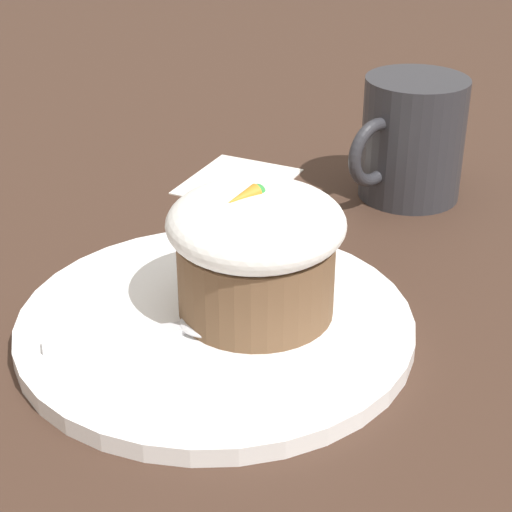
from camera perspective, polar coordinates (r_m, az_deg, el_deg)
name	(u,v)px	position (r m, az deg, el deg)	size (l,w,h in m)	color
ground_plane	(216,332)	(0.54, -2.70, -5.09)	(4.00, 4.00, 0.00)	#3D281E
dessert_plate	(216,324)	(0.54, -2.71, -4.57)	(0.25, 0.25, 0.01)	white
carrot_cake	(256,249)	(0.52, 0.00, 0.47)	(0.11, 0.11, 0.09)	brown
spoon	(192,325)	(0.52, -4.30, -4.63)	(0.12, 0.08, 0.01)	silver
coffee_cup	(411,139)	(0.72, 10.30, 7.67)	(0.12, 0.08, 0.10)	#2D2D33
paper_napkin	(238,181)	(0.75, -1.20, 5.04)	(0.12, 0.11, 0.00)	white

